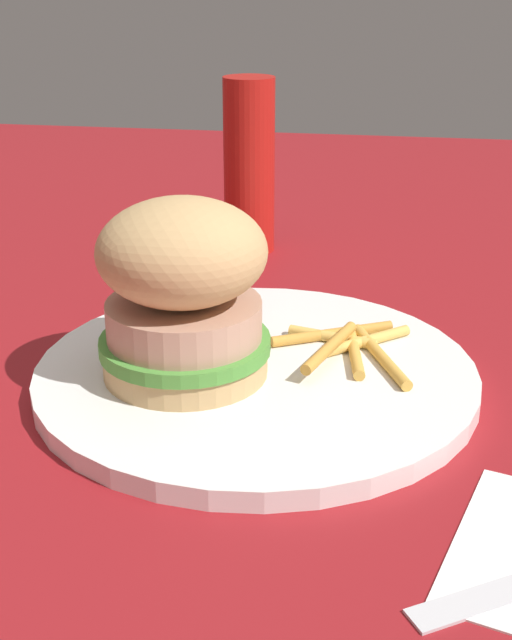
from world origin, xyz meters
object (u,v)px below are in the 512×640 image
Objects in this scene: plate at (256,375)px; fries_pile at (350,345)px; sandwich at (183,289)px; ketchup_bottle at (249,166)px.

plate is 2.86× the size of fries_pile.
fries_pile is (0.03, -0.05, 0.01)m from plate.
plate is 2.52× the size of sandwich.
ketchup_bottle reaches higher than plate.
plate is 0.07m from sandwich.
fries_pile is at bearing -63.67° from sandwich.
plate is at bearing -169.15° from ketchup_bottle.
fries_pile reaches higher than plate.
sandwich is at bearing 116.33° from fries_pile.
sandwich is at bearing -177.91° from ketchup_bottle.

